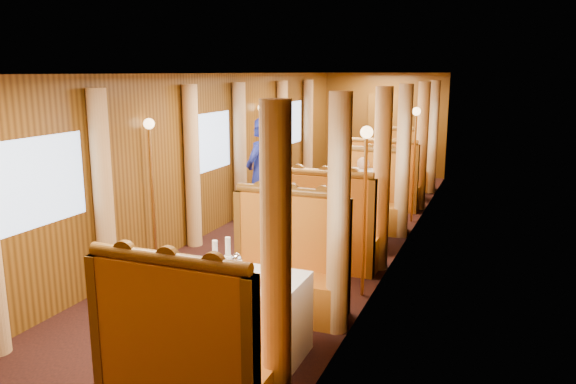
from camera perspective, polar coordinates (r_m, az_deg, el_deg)
The scene contains 47 objects.
floor at distance 8.59m, azimuth 1.24°, elevation -4.94°, with size 3.00×12.00×0.01m, color black, non-canonical shape.
ceiling at distance 8.22m, azimuth 1.32°, elevation 11.97°, with size 3.00×12.00×0.01m, color silver, non-canonical shape.
wall_far at distance 14.06m, azimuth 9.74°, elevation 6.77°, with size 3.00×2.50×0.01m, color brown, non-canonical shape.
wall_left at distance 8.93m, azimuth -7.82°, elevation 3.83°, with size 12.00×2.50×0.01m, color brown, non-canonical shape.
wall_right at distance 7.93m, azimuth 11.52°, elevation 2.65°, with size 12.00×2.50×0.01m, color brown, non-canonical shape.
doorway_far at distance 14.06m, azimuth 9.68°, elevation 5.74°, with size 0.80×0.04×2.00m, color brown.
table_near at distance 5.16m, azimuth -4.40°, elevation -12.49°, with size 1.05×0.72×0.75m, color white.
banquette_near_fwd at distance 4.35m, azimuth -10.46°, elevation -16.94°, with size 1.30×0.55×1.34m.
banquette_near_aft at distance 6.00m, azimuth -0.18°, elevation -8.34°, with size 1.30×0.55×1.34m.
table_mid at distance 8.27m, azimuth 6.14°, elevation -2.99°, with size 1.05×0.72×0.75m, color white.
banquette_mid_fwd at distance 7.32m, azimuth 4.05°, elevation -4.56°, with size 1.30×0.55×1.34m.
banquette_mid_aft at distance 9.22m, azimuth 7.81°, elevation -1.15°, with size 1.30×0.55×1.34m.
table_far at distance 11.61m, azimuth 10.70°, elevation 1.26°, with size 1.05×0.72×0.75m, color white.
banquette_far_fwd at distance 10.62m, azimuth 9.68°, elevation 0.56°, with size 1.30×0.55×1.34m.
banquette_far_aft at distance 12.58m, azimuth 11.58°, elevation 2.28°, with size 1.30×0.55×1.34m.
tea_tray at distance 5.02m, azimuth -5.66°, elevation -8.53°, with size 0.34×0.26×0.01m, color silver.
teapot_left at distance 5.00m, azimuth -6.50°, elevation -8.00°, with size 0.15×0.11×0.12m, color silver, non-canonical shape.
teapot_right at distance 4.88m, azimuth -5.19°, elevation -8.37°, with size 0.17×0.13×0.14m, color silver, non-canonical shape.
teapot_back at distance 5.11m, azimuth -5.19°, elevation -7.44°, with size 0.17×0.13×0.14m, color silver, non-canonical shape.
fruit_plate at distance 4.80m, azimuth -2.13°, elevation -9.30°, with size 0.21×0.21×0.05m.
cup_inboard at distance 5.23m, azimuth -7.41°, elevation -6.57°, with size 0.08×0.08×0.26m.
cup_outboard at distance 5.31m, azimuth -6.12°, elevation -6.24°, with size 0.08×0.08×0.26m.
rose_vase_mid at distance 8.15m, azimuth 6.16°, elevation 0.77°, with size 0.06×0.06×0.36m.
rose_vase_far at distance 11.54m, azimuth 10.93°, elevation 3.97°, with size 0.06×0.06×0.36m.
window_left_near at distance 6.12m, azimuth -23.82°, elevation 0.98°, with size 1.20×0.90×0.01m, color #91ADD3, non-canonical shape.
curtain_left_near_b at distance 6.66m, azimuth -18.27°, elevation -0.17°, with size 0.22×0.22×2.35m, color #E2B273.
window_right_near at distance 4.55m, azimuth 3.75°, elevation -1.54°, with size 1.20×0.90×0.01m, color #91ADD3, non-canonical shape.
curtain_right_near_a at distance 3.96m, azimuth -1.22°, elevation -7.77°, with size 0.22×0.22×2.35m, color #E2B273.
curtain_right_near_b at distance 5.37m, azimuth 5.16°, elevation -2.45°, with size 0.22×0.22×2.35m, color #E2B273.
window_left_mid at distance 8.90m, azimuth -7.77°, elevation 5.09°, with size 1.20×0.90×0.01m, color #91ADD3, non-canonical shape.
curtain_left_mid_a at distance 8.22m, azimuth -9.70°, elevation 2.52°, with size 0.22×0.22×2.35m, color #E2B273.
curtain_left_mid_b at distance 9.57m, azimuth -4.91°, elevation 3.99°, with size 0.22×0.22×2.35m, color #E2B273.
window_right_mid at distance 7.91m, azimuth 11.47°, elevation 4.09°, with size 1.20×0.90×0.01m, color #91ADD3, non-canonical shape.
curtain_right_mid_a at distance 7.21m, azimuth 9.48°, elevation 1.19°, with size 0.22×0.22×2.35m, color #E2B273.
curtain_right_mid_b at distance 8.72m, azimuth 11.61°, elevation 2.99°, with size 0.22×0.22×2.35m, color #E2B273.
window_left_far at distance 12.06m, azimuth 0.35°, elevation 7.03°, with size 1.20×0.90×0.01m, color #91ADD3, non-canonical shape.
curtain_left_far_a at distance 11.33m, azimuth -0.57°, elevation 5.30°, with size 0.22×0.22×2.35m, color #E2B273.
curtain_left_far_b at distance 12.78m, azimuth 2.04°, elevation 6.07°, with size 0.22×0.22×2.35m, color #E2B273.
window_right_far at distance 11.35m, azimuth 14.58°, elevation 6.32°, with size 1.20×0.90×0.01m, color #91ADD3, non-canonical shape.
curtain_right_far_a at distance 10.62m, azimuth 13.42°, elevation 4.51°, with size 0.22×0.22×2.35m, color #E2B273.
curtain_right_far_b at distance 12.16m, azimuth 14.47°, elevation 5.38°, with size 0.22×0.22×2.35m, color #E2B273.
sconce_left_fore at distance 7.39m, azimuth -13.75°, elevation 2.92°, with size 0.14×0.14×1.95m.
sconce_right_fore at distance 6.24m, azimuth 7.87°, elevation 1.50°, with size 0.14×0.14×1.95m.
sconce_left_aft at distance 10.43m, azimuth -2.67°, elevation 5.85°, with size 0.14×0.14×1.95m.
sconce_right_aft at distance 9.64m, azimuth 12.78°, elevation 5.05°, with size 0.14×0.14×1.95m.
steward at distance 8.89m, azimuth -2.75°, elevation 1.70°, with size 0.67×0.44×1.83m, color navy.
passenger at distance 8.94m, azimuth 7.53°, elevation 0.53°, with size 0.40×0.44×0.76m.
Camera 1 is at (2.81, -7.72, 2.52)m, focal length 35.00 mm.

